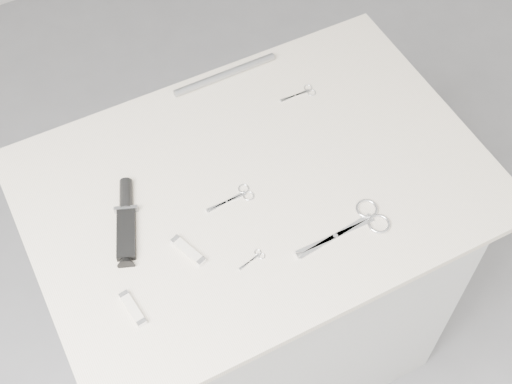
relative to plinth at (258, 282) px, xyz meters
name	(u,v)px	position (x,y,z in m)	size (l,w,h in m)	color
ground	(257,347)	(0.00, 0.00, -0.46)	(4.00, 4.00, 0.01)	gray
plinth	(258,282)	(0.00, 0.00, 0.00)	(0.90, 0.60, 0.90)	#B6B6B4
display_board	(258,185)	(0.00, 0.00, 0.46)	(1.00, 0.70, 0.02)	beige
large_shears	(360,223)	(0.14, -0.19, 0.47)	(0.21, 0.09, 0.01)	silver
embroidery_scissors_a	(237,197)	(-0.06, -0.01, 0.47)	(0.11, 0.05, 0.00)	silver
embroidery_scissors_b	(302,93)	(0.21, 0.18, 0.47)	(0.09, 0.04, 0.00)	silver
tiny_scissors	(254,258)	(-0.09, -0.17, 0.47)	(0.06, 0.03, 0.00)	silver
sheathed_knife	(126,216)	(-0.29, 0.04, 0.48)	(0.10, 0.19, 0.02)	black
pocket_knife_a	(133,309)	(-0.35, -0.16, 0.47)	(0.03, 0.08, 0.01)	beige
pocket_knife_b	(188,251)	(-0.21, -0.09, 0.48)	(0.05, 0.09, 0.01)	beige
metal_rail	(225,75)	(0.07, 0.31, 0.48)	(0.02, 0.02, 0.27)	#979A9F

